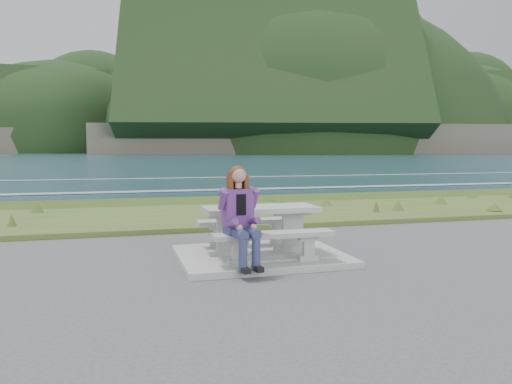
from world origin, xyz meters
TOP-DOWN VIEW (x-y plane):
  - concrete_slab at (0.00, 0.00)m, footprint 2.60×2.10m
  - picnic_table at (0.00, 0.00)m, footprint 1.80×0.75m
  - bench_landward at (0.00, -0.70)m, footprint 1.80×0.35m
  - bench_seaward at (0.00, 0.70)m, footprint 1.80×0.35m
  - grass_verge at (0.00, 5.00)m, footprint 160.00×4.50m
  - shore_drop at (0.00, 7.90)m, footprint 160.00×0.80m
  - ocean at (0.00, 25.09)m, footprint 1600.00×1600.00m
  - headland_range at (190.35, 398.33)m, footprint 729.83×363.95m
  - seated_woman at (-0.51, -0.83)m, footprint 0.50×0.76m

SIDE VIEW (x-z plane):
  - ocean at x=0.00m, z-range -1.79..-1.70m
  - grass_verge at x=0.00m, z-range -0.11..0.11m
  - shore_drop at x=0.00m, z-range -1.10..1.10m
  - concrete_slab at x=0.00m, z-range 0.00..0.10m
  - bench_landward at x=0.00m, z-range 0.22..0.67m
  - bench_seaward at x=0.00m, z-range 0.22..0.67m
  - seated_woman at x=-0.51m, z-range -0.09..1.34m
  - picnic_table at x=0.00m, z-range 0.31..1.06m
  - headland_range at x=190.35m, z-range -88.59..108.43m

